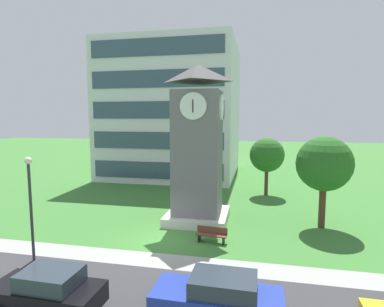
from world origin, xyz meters
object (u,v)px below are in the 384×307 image
at_px(parked_car_black, 48,291).
at_px(parked_car_blue, 218,298).
at_px(park_bench, 212,234).
at_px(clock_tower, 198,153).
at_px(street_lamp, 30,196).
at_px(tree_streetside, 267,155).
at_px(tree_by_building, 324,164).

relative_size(parked_car_black, parked_car_blue, 0.89).
height_order(park_bench, parked_car_black, parked_car_black).
distance_m(clock_tower, parked_car_blue, 11.58).
bearing_deg(street_lamp, clock_tower, 47.94).
xyz_separation_m(park_bench, parked_car_black, (-4.97, -7.78, 0.40)).
xyz_separation_m(park_bench, street_lamp, (-8.51, -4.12, 2.87)).
relative_size(park_bench, tree_streetside, 0.34).
bearing_deg(tree_streetside, clock_tower, -120.44).
distance_m(street_lamp, tree_by_building, 17.27).
bearing_deg(parked_car_blue, tree_streetside, 83.40).
bearing_deg(clock_tower, park_bench, -67.44).
xyz_separation_m(clock_tower, tree_by_building, (8.26, 0.29, -0.60)).
height_order(clock_tower, street_lamp, clock_tower).
bearing_deg(tree_streetside, parked_car_black, -112.96).
bearing_deg(parked_car_blue, parked_car_black, -171.92).
height_order(park_bench, tree_streetside, tree_streetside).
relative_size(park_bench, parked_car_blue, 0.39).
relative_size(tree_streetside, parked_car_blue, 1.15).
bearing_deg(street_lamp, parked_car_blue, -15.89).
distance_m(street_lamp, parked_car_blue, 10.42).
bearing_deg(parked_car_black, parked_car_blue, 8.08).
xyz_separation_m(parked_car_black, parked_car_blue, (6.20, 0.88, 0.00)).
xyz_separation_m(park_bench, tree_streetside, (3.42, 12.02, 3.30)).
relative_size(tree_streetside, parked_car_black, 1.30).
relative_size(street_lamp, parked_car_black, 1.28).
distance_m(park_bench, tree_streetside, 12.93).
height_order(park_bench, parked_car_blue, parked_car_blue).
height_order(street_lamp, tree_by_building, tree_by_building).
height_order(street_lamp, tree_streetside, tree_streetside).
relative_size(park_bench, tree_by_building, 0.30).
xyz_separation_m(street_lamp, tree_by_building, (15.26, 8.05, 0.88)).
bearing_deg(park_bench, clock_tower, 112.56).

